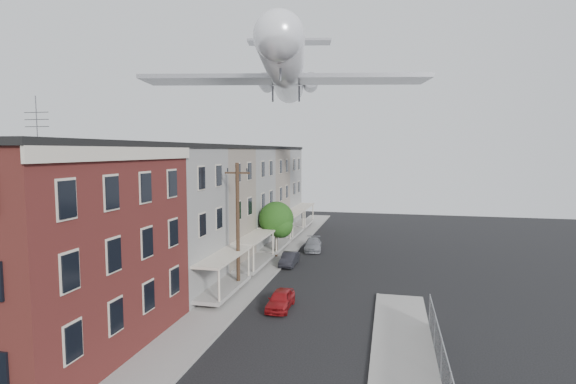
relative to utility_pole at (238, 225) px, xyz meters
name	(u,v)px	position (x,y,z in m)	size (l,w,h in m)	color
sidewalk_left	(263,268)	(0.10, 6.00, -4.61)	(3.00, 62.00, 0.12)	gray
curb_left	(280,269)	(1.55, 6.00, -4.60)	(0.15, 62.00, 0.14)	gray
corner_building	(40,246)	(-6.40, -11.00, 0.49)	(10.31, 12.30, 12.15)	#3E1913
row_house_a	(144,218)	(-6.36, -1.50, 0.45)	(11.98, 7.00, 10.30)	slate
row_house_b	(188,206)	(-6.36, 5.50, 0.45)	(11.98, 7.00, 10.30)	#73685B
row_house_c	(219,198)	(-6.36, 12.50, 0.45)	(11.98, 7.00, 10.30)	slate
row_house_d	(241,192)	(-6.36, 19.50, 0.45)	(11.98, 7.00, 10.30)	#73685B
row_house_e	(259,187)	(-6.36, 26.50, 0.45)	(11.98, 7.00, 10.30)	slate
utility_pole	(238,225)	(0.00, 0.00, 0.00)	(1.80, 0.26, 9.00)	black
street_tree	(277,221)	(0.33, 9.92, -1.22)	(3.22, 3.20, 5.20)	black
car_near	(281,300)	(3.80, -2.98, -4.09)	(1.37, 3.41, 1.16)	maroon
car_mid	(289,259)	(2.00, 7.46, -4.12)	(1.18, 3.39, 1.12)	black
car_far	(313,245)	(3.00, 13.70, -4.10)	(1.62, 3.98, 1.16)	gray
airplane	(286,71)	(1.14, 9.86, 12.12)	(24.00, 27.42, 7.88)	white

